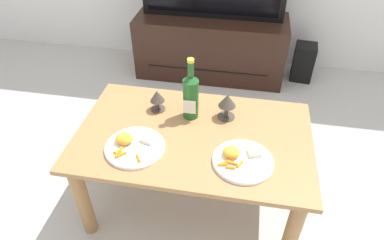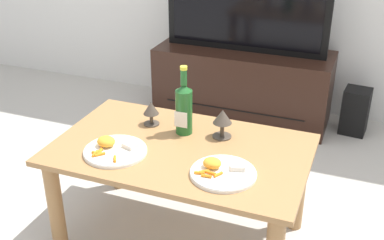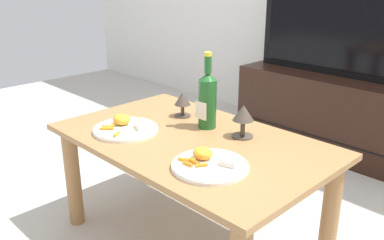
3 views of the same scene
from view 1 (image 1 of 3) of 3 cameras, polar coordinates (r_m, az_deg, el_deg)
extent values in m
plane|color=#B7B2A8|center=(1.99, 0.20, -13.25)|extent=(6.40, 6.40, 0.00)
cube|color=#9E7042|center=(1.63, 0.24, -2.68)|extent=(1.13, 0.69, 0.03)
cylinder|color=#9E7042|center=(1.77, -17.99, -12.73)|extent=(0.07, 0.07, 0.48)
cylinder|color=#9E7042|center=(1.65, 16.54, -17.73)|extent=(0.07, 0.07, 0.48)
cylinder|color=#9E7042|center=(2.12, -11.83, -1.10)|extent=(0.07, 0.07, 0.48)
cylinder|color=#9E7042|center=(2.02, 15.79, -4.34)|extent=(0.07, 0.07, 0.48)
cube|color=black|center=(2.94, 3.15, 12.31)|extent=(1.23, 0.45, 0.51)
cube|color=black|center=(2.79, 2.44, 8.37)|extent=(0.98, 0.01, 0.01)
cube|color=black|center=(3.04, 18.26, 9.27)|extent=(0.19, 0.19, 0.32)
cylinder|color=#1E5923|center=(1.67, -0.21, 3.59)|extent=(0.08, 0.08, 0.21)
cone|color=#1E5923|center=(1.60, -0.22, 7.07)|extent=(0.08, 0.08, 0.04)
cylinder|color=#1E5923|center=(1.58, -0.22, 8.62)|extent=(0.03, 0.03, 0.07)
cylinder|color=yellow|center=(1.55, -0.22, 10.03)|extent=(0.03, 0.03, 0.02)
cube|color=silver|center=(1.65, -0.46, 2.19)|extent=(0.06, 0.00, 0.08)
cylinder|color=#473D33|center=(1.78, -5.75, 1.87)|extent=(0.08, 0.08, 0.01)
cylinder|color=#473D33|center=(1.76, -5.80, 2.60)|extent=(0.02, 0.02, 0.05)
cone|color=#473D33|center=(1.73, -5.92, 4.08)|extent=(0.08, 0.08, 0.06)
cylinder|color=#473D33|center=(1.73, 5.77, 0.59)|extent=(0.09, 0.09, 0.01)
cylinder|color=#473D33|center=(1.71, 5.85, 1.54)|extent=(0.02, 0.02, 0.07)
cone|color=#473D33|center=(1.67, 5.99, 3.31)|extent=(0.09, 0.09, 0.06)
cylinder|color=white|center=(1.57, -9.60, -4.61)|extent=(0.28, 0.28, 0.01)
torus|color=white|center=(1.56, -9.63, -4.40)|extent=(0.27, 0.27, 0.01)
ellipsoid|color=orange|center=(1.58, -11.38, -3.09)|extent=(0.08, 0.07, 0.04)
cube|color=beige|center=(1.58, -7.47, -3.24)|extent=(0.07, 0.07, 0.02)
cylinder|color=orange|center=(1.55, -11.84, -4.99)|extent=(0.03, 0.05, 0.01)
cylinder|color=orange|center=(1.55, -12.19, -5.15)|extent=(0.03, 0.05, 0.01)
cylinder|color=orange|center=(1.54, -12.35, -5.48)|extent=(0.05, 0.02, 0.01)
cylinder|color=orange|center=(1.54, -12.57, -5.60)|extent=(0.02, 0.05, 0.01)
cylinder|color=orange|center=(1.53, -11.73, -5.66)|extent=(0.04, 0.04, 0.01)
cylinder|color=orange|center=(1.50, -9.05, -6.37)|extent=(0.03, 0.05, 0.01)
cylinder|color=white|center=(1.50, 8.57, -6.93)|extent=(0.27, 0.27, 0.01)
torus|color=white|center=(1.49, 8.59, -6.72)|extent=(0.27, 0.27, 0.01)
ellipsoid|color=orange|center=(1.50, 6.65, -5.43)|extent=(0.08, 0.07, 0.04)
cube|color=beige|center=(1.52, 10.50, -5.44)|extent=(0.07, 0.06, 0.02)
cylinder|color=orange|center=(1.47, 8.10, -7.37)|extent=(0.03, 0.04, 0.01)
cylinder|color=orange|center=(1.47, 6.87, -7.25)|extent=(0.04, 0.02, 0.01)
cylinder|color=orange|center=(1.47, 5.81, -7.08)|extent=(0.04, 0.03, 0.01)
cylinder|color=orange|center=(1.46, 5.17, -7.50)|extent=(0.04, 0.02, 0.01)
cylinder|color=orange|center=(1.45, 6.45, -7.97)|extent=(0.04, 0.01, 0.01)
camera|label=2|loc=(0.72, 137.38, -33.22)|focal=44.90mm
camera|label=3|loc=(1.02, 76.31, -21.71)|focal=38.94mm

